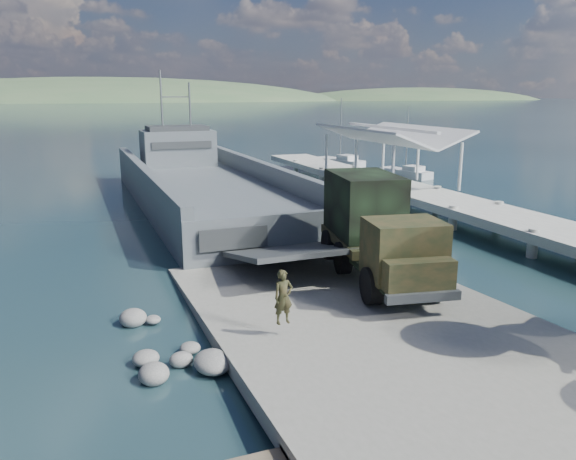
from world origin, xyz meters
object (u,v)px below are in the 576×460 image
(landing_craft, at_px, (206,194))
(sailboat_near, at_px, (407,173))
(pier, at_px, (396,179))
(soldier, at_px, (283,309))
(military_truck, at_px, (375,228))
(sailboat_far, at_px, (341,162))

(landing_craft, xyz_separation_m, sailboat_near, (20.46, 6.71, -0.48))
(pier, distance_m, sailboat_near, 12.43)
(soldier, height_order, sailboat_near, sailboat_near)
(landing_craft, relative_size, military_truck, 3.97)
(landing_craft, height_order, soldier, landing_craft)
(landing_craft, height_order, sailboat_far, landing_craft)
(military_truck, height_order, sailboat_near, sailboat_near)
(soldier, bearing_deg, sailboat_near, 47.31)
(pier, distance_m, landing_craft, 13.52)
(pier, xyz_separation_m, soldier, (-16.04, -19.81, -0.28))
(sailboat_near, bearing_deg, sailboat_far, 88.34)
(pier, bearing_deg, military_truck, -124.11)
(pier, height_order, military_truck, pier)
(soldier, height_order, sailboat_far, sailboat_far)
(pier, relative_size, landing_craft, 1.28)
(landing_craft, distance_m, soldier, 23.24)
(pier, height_order, sailboat_near, sailboat_near)
(sailboat_near, bearing_deg, military_truck, -139.11)
(pier, relative_size, sailboat_near, 6.72)
(landing_craft, relative_size, sailboat_near, 5.24)
(sailboat_near, height_order, sailboat_far, sailboat_far)
(pier, relative_size, soldier, 26.68)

